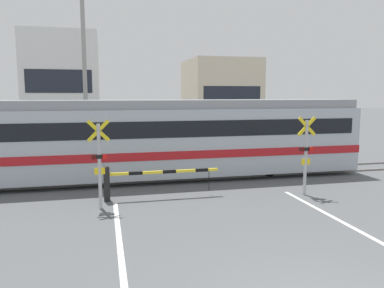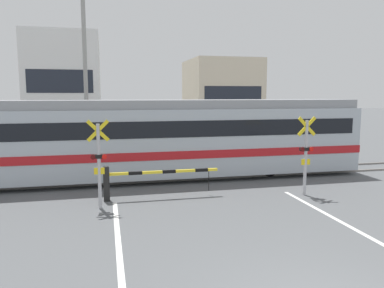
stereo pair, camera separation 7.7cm
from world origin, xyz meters
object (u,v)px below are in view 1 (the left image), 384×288
object	(u,v)px
crossing_barrier_far	(216,148)
crossing_signal_left	(99,160)
commuter_train	(120,138)
pedestrian	(176,138)
crossing_barrier_near	(137,178)
crossing_signal_right	(306,152)

from	to	relation	value
crossing_barrier_far	crossing_signal_left	bearing A→B (deg)	-130.61
commuter_train	crossing_signal_left	distance (m)	3.91
commuter_train	pedestrian	distance (m)	6.34
commuter_train	pedestrian	world-z (taller)	commuter_train
crossing_barrier_near	crossing_signal_right	bearing A→B (deg)	-7.78
crossing_barrier_near	crossing_signal_left	world-z (taller)	crossing_signal_left
commuter_train	crossing_signal_left	world-z (taller)	commuter_train
crossing_signal_right	crossing_barrier_far	bearing A→B (deg)	99.94
commuter_train	crossing_signal_left	size ratio (longest dim) A/B	7.38
crossing_signal_left	crossing_barrier_near	bearing A→B (deg)	33.76
crossing_signal_left	pedestrian	xyz separation A→B (m)	(4.15, 9.15, -0.47)
crossing_barrier_near	pedestrian	xyz separation A→B (m)	(2.96, 8.35, 0.31)
commuter_train	pedestrian	size ratio (longest dim) A/B	11.34
crossing_signal_right	pedestrian	bearing A→B (deg)	107.31
commuter_train	crossing_barrier_far	distance (m)	5.92
crossing_signal_left	crossing_signal_right	bearing A→B (deg)	0.00
crossing_barrier_far	crossing_barrier_near	bearing A→B (deg)	-127.69
crossing_barrier_near	crossing_signal_right	xyz separation A→B (m)	(5.81, -0.79, 0.78)
crossing_barrier_near	crossing_barrier_far	bearing A→B (deg)	52.31
crossing_barrier_far	crossing_signal_left	distance (m)	8.96
crossing_signal_left	pedestrian	size ratio (longest dim) A/B	1.54
crossing_signal_left	pedestrian	world-z (taller)	crossing_signal_left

